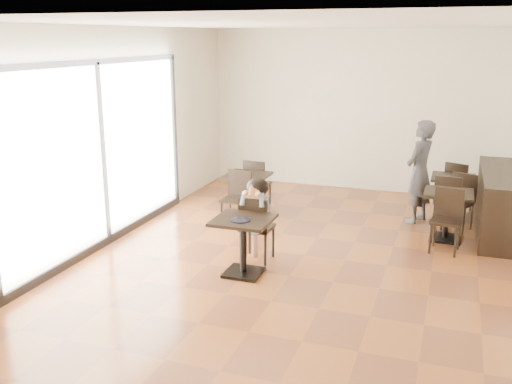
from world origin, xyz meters
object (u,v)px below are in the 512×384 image
at_px(child, 257,220).
at_px(chair_back_a, 459,187).
at_px(cafe_table_left, 247,196).
at_px(adult_patron, 419,172).
at_px(chair_left_a, 258,184).
at_px(cafe_table_back, 452,198).
at_px(chair_mid_a, 448,202).
at_px(child_table, 243,247).
at_px(chair_mid_b, 446,222).
at_px(chair_left_b, 236,200).
at_px(cafe_table_mid, 447,216).
at_px(chair_back_b, 458,203).
at_px(child_chair, 257,228).

height_order(child, chair_back_a, child).
distance_m(child, cafe_table_left, 1.99).
height_order(adult_patron, chair_back_a, adult_patron).
bearing_deg(chair_back_a, cafe_table_left, 46.05).
bearing_deg(chair_left_a, child, 111.38).
relative_size(cafe_table_back, chair_back_a, 0.83).
xyz_separation_m(child, cafe_table_left, (-0.81, 1.80, -0.21)).
distance_m(chair_mid_a, chair_back_a, 1.09).
xyz_separation_m(child_table, chair_back_a, (2.64, 3.92, 0.07)).
relative_size(child_table, chair_back_a, 0.85).
relative_size(cafe_table_left, chair_mid_b, 0.83).
bearing_deg(chair_left_b, child, -54.67).
distance_m(child, chair_mid_b, 2.75).
relative_size(adult_patron, chair_left_a, 1.89).
height_order(cafe_table_back, chair_back_a, chair_back_a).
xyz_separation_m(child_table, chair_mid_a, (2.48, 2.85, 0.07)).
bearing_deg(chair_mid_b, cafe_table_mid, 96.41).
xyz_separation_m(child, adult_patron, (1.99, 2.52, 0.28)).
bearing_deg(chair_mid_a, chair_left_a, 5.44).
distance_m(chair_back_a, chair_back_b, 1.10).
relative_size(adult_patron, chair_mid_b, 1.89).
bearing_deg(chair_left_a, chair_left_b, 92.30).
distance_m(child_table, cafe_table_mid, 3.38).
height_order(adult_patron, chair_mid_a, adult_patron).
xyz_separation_m(chair_mid_a, chair_back_b, (0.16, -0.02, -0.00)).
bearing_deg(chair_back_a, cafe_table_mid, 105.98).
relative_size(chair_mid_b, chair_left_b, 1.00).
bearing_deg(child, chair_back_b, 40.76).
xyz_separation_m(child, chair_mid_b, (2.48, 1.20, -0.13)).
relative_size(child_chair, cafe_table_left, 1.23).
relative_size(child_table, chair_left_b, 0.85).
distance_m(cafe_table_mid, chair_left_a, 3.35).
relative_size(child, chair_back_a, 1.29).
xyz_separation_m(cafe_table_mid, chair_left_a, (-3.29, 0.61, 0.08)).
distance_m(child_table, child, 0.59).
relative_size(adult_patron, cafe_table_mid, 2.27).
xyz_separation_m(child_chair, adult_patron, (1.99, 2.52, 0.40)).
bearing_deg(chair_left_a, chair_back_b, -179.02).
xyz_separation_m(cafe_table_left, chair_left_a, (0.00, 0.55, 0.08)).
relative_size(child_chair, chair_left_a, 1.02).
relative_size(child, cafe_table_mid, 1.54).
distance_m(child_chair, chair_mid_b, 2.75).
relative_size(chair_mid_b, chair_left_a, 1.00).
height_order(cafe_table_back, chair_back_b, chair_back_b).
height_order(child, cafe_table_left, child).
distance_m(child_chair, cafe_table_mid, 3.03).
xyz_separation_m(child_chair, cafe_table_back, (2.53, 2.82, -0.09)).
relative_size(cafe_table_mid, cafe_table_back, 1.01).
distance_m(adult_patron, cafe_table_left, 2.93).
relative_size(child_chair, chair_mid_b, 1.02).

